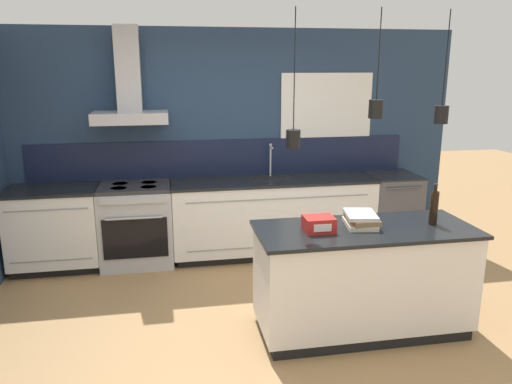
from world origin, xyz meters
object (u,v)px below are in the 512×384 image
(book_stack, at_px, (361,219))
(red_supply_box, at_px, (319,224))
(bottle_on_island, at_px, (434,207))
(oven_range, at_px, (137,225))
(dishwasher, at_px, (390,211))

(book_stack, bearing_deg, red_supply_box, -169.35)
(bottle_on_island, distance_m, book_stack, 0.61)
(bottle_on_island, height_order, red_supply_box, bottle_on_island)
(bottle_on_island, relative_size, red_supply_box, 1.46)
(oven_range, bearing_deg, red_supply_box, -50.67)
(oven_range, distance_m, book_stack, 2.67)
(red_supply_box, bearing_deg, oven_range, 129.33)
(dishwasher, height_order, bottle_on_island, bottle_on_island)
(book_stack, bearing_deg, bottle_on_island, -6.71)
(oven_range, xyz_separation_m, bottle_on_island, (2.51, -1.86, 0.60))
(bottle_on_island, bearing_deg, red_supply_box, -179.94)
(book_stack, bearing_deg, oven_range, 136.81)
(oven_range, distance_m, bottle_on_island, 3.18)
(dishwasher, bearing_deg, red_supply_box, -128.95)
(oven_range, distance_m, red_supply_box, 2.46)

